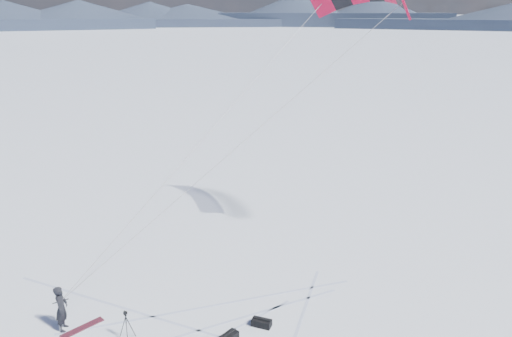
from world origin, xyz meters
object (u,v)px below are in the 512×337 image
gear_bag_b (262,323)px  snowboard (82,328)px  snowkiter (64,329)px  tripod (126,322)px

gear_bag_b → snowboard: bearing=-158.2°
gear_bag_b → snowkiter: bearing=-158.0°
tripod → snowkiter: bearing=119.8°
snowkiter → snowboard: (0.58, -0.27, 0.02)m
snowboard → tripod: bearing=-66.8°
gear_bag_b → tripod: bearing=-149.7°
snowkiter → gear_bag_b: 7.15m
snowkiter → gear_bag_b: (6.36, -3.26, 0.14)m
snowkiter → snowboard: 0.64m
snowboard → gear_bag_b: gear_bag_b is taller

